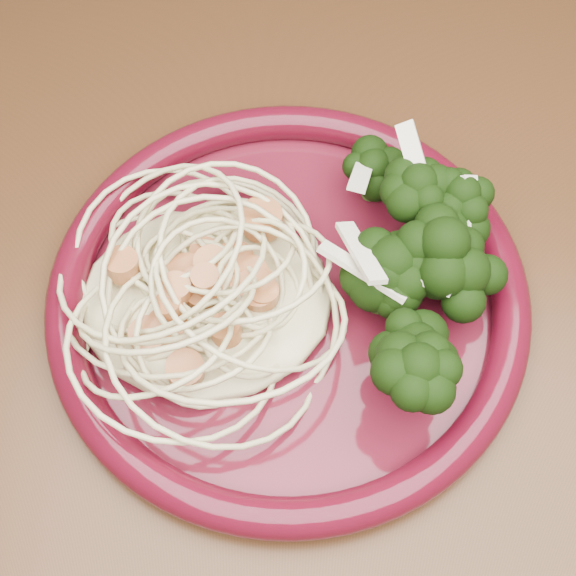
% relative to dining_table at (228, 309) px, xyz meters
% --- Properties ---
extents(dining_table, '(1.20, 0.80, 0.75)m').
position_rel_dining_table_xyz_m(dining_table, '(0.00, 0.00, 0.00)').
color(dining_table, '#472814').
rests_on(dining_table, ground).
extents(dinner_plate, '(0.30, 0.30, 0.02)m').
position_rel_dining_table_xyz_m(dinner_plate, '(0.04, -0.05, 0.11)').
color(dinner_plate, '#4F0F1D').
rests_on(dinner_plate, dining_table).
extents(spaghetti_pile, '(0.16, 0.14, 0.03)m').
position_rel_dining_table_xyz_m(spaghetti_pile, '(-0.00, -0.05, 0.12)').
color(spaghetti_pile, beige).
rests_on(spaghetti_pile, dinner_plate).
extents(scallop_cluster, '(0.13, 0.13, 0.04)m').
position_rel_dining_table_xyz_m(scallop_cluster, '(-0.00, -0.05, 0.16)').
color(scallop_cluster, '#C97C47').
rests_on(scallop_cluster, spaghetti_pile).
extents(broccoli_pile, '(0.11, 0.17, 0.06)m').
position_rel_dining_table_xyz_m(broccoli_pile, '(0.10, -0.05, 0.13)').
color(broccoli_pile, black).
rests_on(broccoli_pile, dinner_plate).
extents(onion_garnish, '(0.08, 0.11, 0.06)m').
position_rel_dining_table_xyz_m(onion_garnish, '(0.10, -0.05, 0.17)').
color(onion_garnish, beige).
rests_on(onion_garnish, broccoli_pile).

